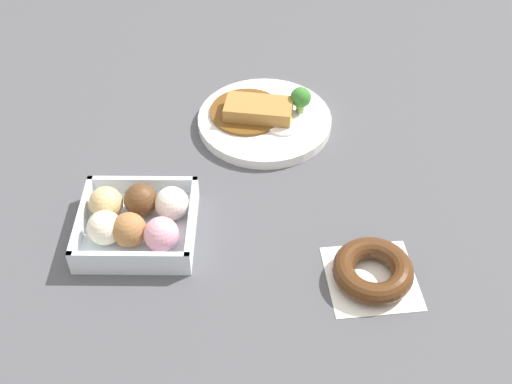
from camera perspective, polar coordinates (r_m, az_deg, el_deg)
ground_plane at (r=1.09m, az=0.74°, el=2.36°), size 1.60×1.60×0.00m
curry_plate at (r=1.16m, az=0.66°, el=6.43°), size 0.23×0.23×0.07m
donut_box at (r=0.98m, az=-10.34°, el=-2.43°), size 0.17×0.16×0.06m
chocolate_ring_donut at (r=0.93m, az=10.11°, el=-6.77°), size 0.14×0.14×0.03m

